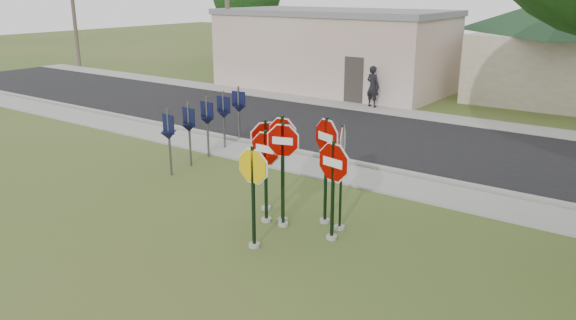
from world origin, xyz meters
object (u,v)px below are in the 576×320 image
Objects in this scene: stop_sign_center at (283,161)px; stop_sign_left at (266,164)px; stop_sign_yellow at (253,185)px; pedestrian at (373,86)px.

stop_sign_left is at bearing -177.32° from stop_sign_center.
stop_sign_center is 1.10× the size of stop_sign_yellow.
stop_sign_yellow is (0.16, -1.25, -0.18)m from stop_sign_center.
pedestrian is (-4.78, 14.38, -0.40)m from stop_sign_yellow.
stop_sign_center reaches higher than stop_sign_left.
stop_sign_left reaches higher than pedestrian.
stop_sign_yellow is 1.39m from stop_sign_left.
stop_sign_center is 0.50m from stop_sign_left.
stop_sign_center is at bearing 2.68° from stop_sign_left.
stop_sign_center is at bearing 123.07° from pedestrian.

